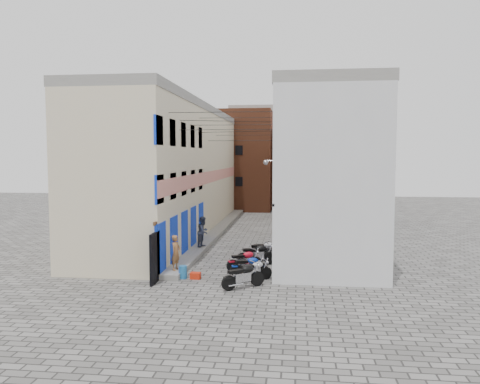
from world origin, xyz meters
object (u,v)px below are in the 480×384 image
at_px(motorcycle_g, 265,248).
at_px(person_b, 203,232).
at_px(person_a, 176,253).
at_px(red_crate, 195,276).
at_px(motorcycle_f, 265,250).
at_px(motorcycle_a, 243,275).
at_px(motorcycle_c, 249,265).
at_px(water_jug_far, 183,272).
at_px(motorcycle_d, 245,259).
at_px(water_jug_near, 182,273).
at_px(motorcycle_b, 254,269).
at_px(motorcycle_e, 257,253).

xyz_separation_m(motorcycle_g, person_b, (-3.66, 1.29, 0.60)).
xyz_separation_m(person_a, red_crate, (1.02, -0.50, -0.92)).
height_order(motorcycle_f, red_crate, motorcycle_f).
bearing_deg(motorcycle_g, motorcycle_f, -24.51).
xyz_separation_m(motorcycle_a, motorcycle_c, (0.02, 2.06, -0.07)).
height_order(motorcycle_a, motorcycle_c, motorcycle_a).
xyz_separation_m(person_a, water_jug_far, (0.45, -0.50, -0.77)).
height_order(motorcycle_f, water_jug_far, motorcycle_f).
xyz_separation_m(motorcycle_c, red_crate, (-2.31, -0.82, -0.37)).
bearing_deg(person_b, red_crate, -155.34).
height_order(motorcycle_c, motorcycle_d, motorcycle_d).
relative_size(motorcycle_f, person_b, 1.19).
bearing_deg(person_a, water_jug_far, -123.43).
xyz_separation_m(motorcycle_d, water_jug_far, (-2.58, -1.77, -0.26)).
distance_m(motorcycle_a, red_crate, 2.64).
distance_m(motorcycle_d, motorcycle_f, 2.28).
bearing_deg(water_jug_far, motorcycle_f, 48.85).
bearing_deg(motorcycle_c, person_b, -166.96).
height_order(motorcycle_g, water_jug_far, motorcycle_g).
relative_size(motorcycle_g, water_jug_far, 3.16).
bearing_deg(motorcycle_f, motorcycle_a, -18.82).
relative_size(motorcycle_f, water_jug_near, 4.17).
relative_size(motorcycle_g, person_b, 1.03).
relative_size(person_a, person_b, 0.92).
height_order(motorcycle_g, person_a, person_a).
height_order(motorcycle_b, motorcycle_d, motorcycle_d).
xyz_separation_m(motorcycle_d, motorcycle_g, (0.78, 3.00, -0.02)).
xyz_separation_m(motorcycle_d, motorcycle_e, (0.49, 1.17, 0.06)).
bearing_deg(motorcycle_d, water_jug_near, -89.73).
relative_size(motorcycle_a, motorcycle_d, 1.06).
bearing_deg(red_crate, water_jug_far, 180.00).
bearing_deg(water_jug_near, motorcycle_g, 54.54).
distance_m(motorcycle_e, motorcycle_f, 1.02).
height_order(water_jug_near, water_jug_far, water_jug_far).
bearing_deg(motorcycle_a, person_a, -154.95).
xyz_separation_m(motorcycle_d, motorcycle_f, (0.83, 2.13, 0.06)).
xyz_separation_m(motorcycle_b, person_b, (-3.49, 6.09, 0.62)).
height_order(motorcycle_d, water_jug_far, motorcycle_d).
relative_size(motorcycle_e, water_jug_near, 4.17).
distance_m(motorcycle_b, motorcycle_e, 2.97).
bearing_deg(person_b, person_a, -165.05).
relative_size(motorcycle_e, motorcycle_g, 1.16).
relative_size(motorcycle_d, water_jug_near, 3.75).
height_order(person_b, water_jug_far, person_b).
height_order(motorcycle_e, motorcycle_f, motorcycle_e).
bearing_deg(red_crate, person_b, 98.11).
relative_size(motorcycle_b, water_jug_near, 3.50).
xyz_separation_m(person_b, water_jug_near, (0.25, -6.06, -0.87)).
bearing_deg(motorcycle_g, motorcycle_d, -42.24).
height_order(person_a, person_b, person_b).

